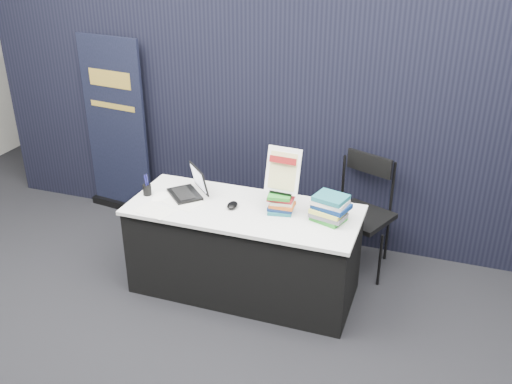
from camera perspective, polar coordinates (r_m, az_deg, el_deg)
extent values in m
plane|color=black|center=(4.38, -3.78, -13.57)|extent=(8.00, 8.00, 0.00)
cube|color=#A5A39B|center=(7.30, 8.69, 17.45)|extent=(8.00, 0.02, 3.50)
cube|color=black|center=(5.14, 2.84, 7.93)|extent=(6.00, 0.08, 2.40)
cube|color=black|center=(4.59, -1.22, -5.98)|extent=(1.76, 0.71, 0.72)
cube|color=silver|center=(4.40, -1.27, -1.83)|extent=(1.80, 0.75, 0.03)
cube|color=black|center=(4.63, -7.14, -0.23)|extent=(0.36, 0.36, 0.02)
cube|color=black|center=(4.66, -6.65, 1.57)|extent=(0.25, 0.25, 0.21)
cube|color=white|center=(4.66, -6.69, 1.53)|extent=(0.21, 0.21, 0.16)
ellipsoid|color=black|center=(4.40, -2.38, -1.32)|extent=(0.09, 0.13, 0.04)
cube|color=white|center=(4.63, -8.72, -0.46)|extent=(0.30, 0.25, 0.00)
cube|color=silver|center=(4.43, -10.06, -1.84)|extent=(0.31, 0.25, 0.00)
cube|color=silver|center=(4.53, -7.30, -0.98)|extent=(0.35, 0.29, 0.00)
cylinder|color=black|center=(4.67, -10.83, 0.22)|extent=(0.08, 0.08, 0.09)
cube|color=#1B5F67|center=(4.34, 2.50, -1.84)|extent=(0.21, 0.17, 0.03)
cube|color=navy|center=(4.33, 2.51, -1.54)|extent=(0.21, 0.17, 0.03)
cube|color=#B9501A|center=(4.32, 2.52, -1.24)|extent=(0.21, 0.17, 0.03)
cube|color=beige|center=(4.31, 2.52, -0.93)|extent=(0.21, 0.17, 0.03)
cube|color=#B01C25|center=(4.29, 2.53, -0.63)|extent=(0.21, 0.17, 0.03)
cube|color=#217C23|center=(4.28, 2.54, -0.32)|extent=(0.21, 0.17, 0.03)
cube|color=#217C23|center=(4.25, 7.33, -2.66)|extent=(0.28, 0.24, 0.03)
cube|color=#58575D|center=(4.23, 7.36, -2.26)|extent=(0.28, 0.24, 0.03)
cube|color=#D0D053|center=(4.21, 7.39, -1.85)|extent=(0.28, 0.24, 0.03)
cube|color=navy|center=(4.20, 7.41, -1.44)|extent=(0.28, 0.24, 0.03)
cube|color=silver|center=(4.18, 7.44, -1.03)|extent=(0.28, 0.24, 0.03)
cube|color=#1B5F67|center=(4.17, 7.46, -0.61)|extent=(0.28, 0.24, 0.03)
cube|color=black|center=(4.26, 2.48, -0.09)|extent=(0.18, 0.03, 0.01)
cylinder|color=black|center=(4.31, 1.95, 1.72)|extent=(0.02, 0.09, 0.25)
cylinder|color=black|center=(4.27, 3.75, 1.46)|extent=(0.02, 0.09, 0.25)
cube|color=white|center=(4.23, 2.71, 2.15)|extent=(0.27, 0.12, 0.34)
cube|color=beige|center=(4.23, 2.68, 2.11)|extent=(0.22, 0.09, 0.27)
cube|color=maroon|center=(4.19, 2.69, 3.19)|extent=(0.21, 0.03, 0.05)
cube|color=black|center=(6.16, -13.09, -1.31)|extent=(0.77, 0.20, 0.07)
cube|color=black|center=(5.85, -13.83, 6.29)|extent=(0.71, 0.13, 1.79)
cube|color=gold|center=(5.70, -14.45, 10.90)|extent=(0.49, 0.07, 0.16)
cube|color=gold|center=(5.77, -14.16, 8.33)|extent=(0.53, 0.08, 0.05)
cylinder|color=black|center=(4.86, 7.34, -5.89)|extent=(0.02, 0.02, 0.48)
cylinder|color=black|center=(4.81, 12.29, -6.68)|extent=(0.02, 0.02, 0.48)
cylinder|color=black|center=(5.22, 8.37, -3.57)|extent=(0.02, 0.02, 0.48)
cylinder|color=black|center=(5.18, 12.97, -4.28)|extent=(0.02, 0.02, 0.48)
cube|color=black|center=(4.89, 10.48, -2.45)|extent=(0.58, 0.58, 0.04)
cube|color=black|center=(4.91, 11.28, 2.80)|extent=(0.40, 0.19, 0.17)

